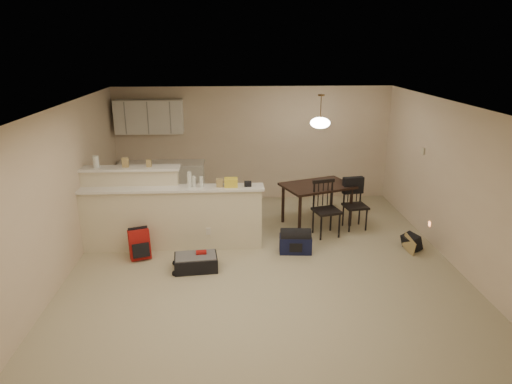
{
  "coord_description": "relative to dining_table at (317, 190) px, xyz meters",
  "views": [
    {
      "loc": [
        -0.49,
        -6.36,
        3.35
      ],
      "look_at": [
        -0.1,
        0.7,
        1.05
      ],
      "focal_mm": 32.0,
      "sensor_mm": 36.0,
      "label": 1
    }
  ],
  "objects": [
    {
      "name": "pendant_lamp",
      "position": [
        0.0,
        -0.0,
        1.29
      ],
      "size": [
        0.36,
        0.36,
        0.62
      ],
      "color": "brown",
      "rests_on": "room"
    },
    {
      "name": "dining_chair_far",
      "position": [
        0.69,
        -0.26,
        -0.23
      ],
      "size": [
        0.47,
        0.45,
        0.94
      ],
      "primitive_type": null,
      "rotation": [
        0.0,
        0.0,
        0.15
      ],
      "color": "black",
      "rests_on": "ground"
    },
    {
      "name": "extra_item_x",
      "position": [
        -2.26,
        -0.95,
        0.48
      ],
      "size": [
        0.06,
        0.06,
        0.19
      ],
      "primitive_type": "cylinder",
      "color": "silver",
      "rests_on": "breakfast_bar"
    },
    {
      "name": "suitcase",
      "position": [
        -2.21,
        -1.77,
        -0.59
      ],
      "size": [
        0.7,
        0.49,
        0.22
      ],
      "primitive_type": "cube",
      "rotation": [
        0.0,
        0.0,
        0.1
      ],
      "color": "black",
      "rests_on": "ground"
    },
    {
      "name": "black_daypack",
      "position": [
        1.42,
        -1.24,
        -0.57
      ],
      "size": [
        0.29,
        0.34,
        0.26
      ],
      "primitive_type": "cube",
      "rotation": [
        0.0,
        0.0,
        1.9
      ],
      "color": "black",
      "rests_on": "ground"
    },
    {
      "name": "pouch",
      "position": [
        -1.36,
        -0.95,
        0.43
      ],
      "size": [
        0.12,
        0.1,
        0.08
      ],
      "primitive_type": "cube",
      "color": "tan",
      "rests_on": "breakfast_bar"
    },
    {
      "name": "bottle_b",
      "position": [
        -2.13,
        -0.95,
        0.48
      ],
      "size": [
        0.06,
        0.06,
        0.18
      ],
      "primitive_type": "cylinder",
      "color": "silver",
      "rests_on": "breakfast_bar"
    },
    {
      "name": "extra_item_y",
      "position": [
        -1.83,
        -0.95,
        0.45
      ],
      "size": [
        0.11,
        0.1,
        0.13
      ],
      "primitive_type": "cube",
      "color": "tan",
      "rests_on": "breakfast_bar"
    },
    {
      "name": "thermostat",
      "position": [
        1.85,
        -0.3,
        0.8
      ],
      "size": [
        0.02,
        0.12,
        0.12
      ],
      "primitive_type": "cube",
      "color": "beige",
      "rests_on": "room"
    },
    {
      "name": "small_box",
      "position": [
        -3.01,
        -0.73,
        0.75
      ],
      "size": [
        0.08,
        0.06,
        0.12
      ],
      "primitive_type": "cube",
      "color": "tan",
      "rests_on": "breakfast_bar"
    },
    {
      "name": "breakfast_bar",
      "position": [
        -2.9,
        -0.87,
        -0.09
      ],
      "size": [
        3.08,
        0.58,
        1.39
      ],
      "color": "beige",
      "rests_on": "ground"
    },
    {
      "name": "kitchen_counter",
      "position": [
        -3.14,
        1.34,
        -0.25
      ],
      "size": [
        1.8,
        0.6,
        0.9
      ],
      "primitive_type": "cube",
      "color": "white",
      "rests_on": "ground"
    },
    {
      "name": "cereal_box",
      "position": [
        -3.4,
        -0.73,
        0.77
      ],
      "size": [
        0.1,
        0.07,
        0.16
      ],
      "primitive_type": "cube",
      "color": "tan",
      "rests_on": "breakfast_bar"
    },
    {
      "name": "bag_lump",
      "position": [
        -1.64,
        -0.95,
        0.46
      ],
      "size": [
        0.22,
        0.18,
        0.14
      ],
      "primitive_type": "cube",
      "color": "tan",
      "rests_on": "breakfast_bar"
    },
    {
      "name": "jar",
      "position": [
        -3.88,
        -0.73,
        0.79
      ],
      "size": [
        0.1,
        0.1,
        0.2
      ],
      "primitive_type": "cylinder",
      "color": "silver",
      "rests_on": "breakfast_bar"
    },
    {
      "name": "navy_duffel",
      "position": [
        -0.58,
        -1.24,
        -0.56
      ],
      "size": [
        0.56,
        0.33,
        0.29
      ],
      "primitive_type": "cube",
      "rotation": [
        0.0,
        0.0,
        -0.08
      ],
      "color": "#13173B",
      "rests_on": "ground"
    },
    {
      "name": "upper_cabinets",
      "position": [
        -3.34,
        1.47,
        1.2
      ],
      "size": [
        1.4,
        0.34,
        0.7
      ],
      "primitive_type": "cube",
      "color": "white",
      "rests_on": "room"
    },
    {
      "name": "room",
      "position": [
        -1.14,
        -1.85,
        0.55
      ],
      "size": [
        7.0,
        7.02,
        2.5
      ],
      "color": "#B6AC8C",
      "rests_on": "ground"
    },
    {
      "name": "cardboard_sheet",
      "position": [
        1.33,
        -1.36,
        -0.56
      ],
      "size": [
        0.07,
        0.36,
        0.27
      ],
      "primitive_type": "cube",
      "rotation": [
        0.0,
        0.0,
        1.72
      ],
      "color": "tan",
      "rests_on": "ground"
    },
    {
      "name": "dining_chair_near",
      "position": [
        0.08,
        -0.57,
        -0.19
      ],
      "size": [
        0.54,
        0.52,
        1.02
      ],
      "primitive_type": null,
      "rotation": [
        0.0,
        0.0,
        0.25
      ],
      "color": "black",
      "rests_on": "ground"
    },
    {
      "name": "bottle_a",
      "position": [
        -2.33,
        -0.95,
        0.52
      ],
      "size": [
        0.07,
        0.07,
        0.26
      ],
      "primitive_type": "cylinder",
      "color": "silver",
      "rests_on": "breakfast_bar"
    },
    {
      "name": "dining_table",
      "position": [
        0.0,
        0.0,
        0.0
      ],
      "size": [
        1.49,
        1.24,
        0.8
      ],
      "rotation": [
        0.0,
        0.0,
        0.35
      ],
      "color": "black",
      "rests_on": "ground"
    },
    {
      "name": "red_backpack",
      "position": [
        -3.15,
        -1.32,
        -0.46
      ],
      "size": [
        0.37,
        0.3,
        0.49
      ],
      "primitive_type": "cube",
      "rotation": [
        0.0,
        0.0,
        0.33
      ],
      "color": "#A71512",
      "rests_on": "ground"
    }
  ]
}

